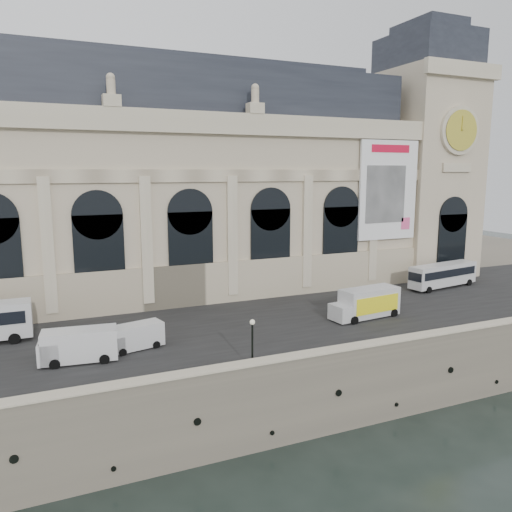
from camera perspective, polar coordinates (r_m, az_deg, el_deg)
The scene contains 11 objects.
ground at distance 43.56m, azimuth 6.90°, elevation -19.99°, with size 260.00×260.00×0.00m, color black.
quay at distance 72.66m, azimuth -7.11°, elevation -5.16°, with size 160.00×70.00×6.00m, color #7A705E.
street at distance 52.74m, azimuth -0.70°, elevation -7.39°, with size 160.00×24.00×0.06m, color #2D2D2D.
parapet at distance 41.18m, azimuth 6.66°, elevation -11.59°, with size 160.00×1.40×1.21m.
museum at distance 64.82m, azimuth -11.51°, elevation 7.91°, with size 69.00×18.70×29.10m.
clock_pavilion at distance 80.69m, azimuth 18.41°, elevation 10.55°, with size 13.00×14.72×36.70m.
bus_right at distance 71.37m, azimuth 20.58°, elevation -2.00°, with size 11.30×3.95×3.26m.
van_b at distance 44.01m, azimuth -19.99°, elevation -9.64°, with size 6.36×3.09×2.73m.
van_c at distance 45.48m, azimuth -14.04°, elevation -9.02°, with size 5.38×3.05×2.26m.
box_truck at distance 54.63m, azimuth 12.46°, elevation -5.30°, with size 8.17×3.55×3.20m.
lamp_right at distance 39.61m, azimuth -0.42°, elevation -10.16°, with size 0.42×0.42×4.16m.
Camera 1 is at (-19.40, -32.53, 21.51)m, focal length 35.00 mm.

